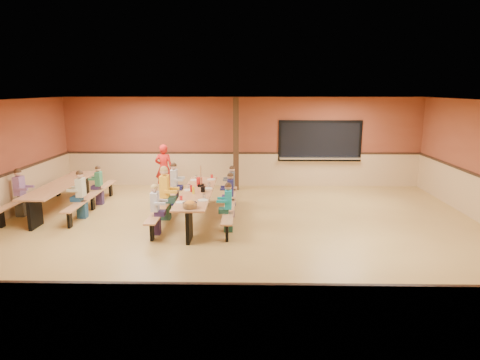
{
  "coord_description": "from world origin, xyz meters",
  "views": [
    {
      "loc": [
        0.21,
        -9.36,
        3.28
      ],
      "look_at": [
        0.01,
        0.53,
        1.15
      ],
      "focal_mm": 32.0,
      "sensor_mm": 36.0,
      "label": 1
    }
  ],
  "objects": [
    {
      "name": "seated_child_grey_left",
      "position": [
        -1.91,
        2.45,
        0.6
      ],
      "size": [
        0.37,
        0.3,
        1.21
      ],
      "primitive_type": null,
      "color": "silver",
      "rests_on": "ground"
    },
    {
      "name": "room_envelope",
      "position": [
        0.0,
        0.0,
        0.69
      ],
      "size": [
        12.04,
        10.04,
        3.02
      ],
      "color": "brown",
      "rests_on": "ground"
    },
    {
      "name": "seated_adult_yellow",
      "position": [
        -1.91,
        1.08,
        0.67
      ],
      "size": [
        0.44,
        0.36,
        1.35
      ],
      "primitive_type": null,
      "color": "yellow",
      "rests_on": "ground"
    },
    {
      "name": "kitchen_pass_through",
      "position": [
        2.6,
        4.96,
        1.49
      ],
      "size": [
        2.78,
        0.28,
        1.38
      ],
      "color": "black",
      "rests_on": "ground"
    },
    {
      "name": "seated_child_white_left",
      "position": [
        -1.91,
        -0.07,
        0.58
      ],
      "size": [
        0.34,
        0.28,
        1.16
      ],
      "primitive_type": null,
      "color": "silver",
      "rests_on": "ground"
    },
    {
      "name": "table_paddle",
      "position": [
        -1.04,
        1.6,
        0.88
      ],
      "size": [
        0.16,
        0.16,
        0.56
      ],
      "color": "black",
      "rests_on": "cafeteria_table_main"
    },
    {
      "name": "structural_post",
      "position": [
        -0.2,
        4.4,
        1.5
      ],
      "size": [
        0.18,
        0.18,
        3.0
      ],
      "primitive_type": "cube",
      "color": "#321E10",
      "rests_on": "ground"
    },
    {
      "name": "seated_child_char_right",
      "position": [
        -0.26,
        2.46,
        0.56
      ],
      "size": [
        0.33,
        0.27,
        1.13
      ],
      "primitive_type": null,
      "color": "#52555D",
      "rests_on": "ground"
    },
    {
      "name": "cafeteria_table_main",
      "position": [
        -1.08,
        1.07,
        0.53
      ],
      "size": [
        1.91,
        3.7,
        0.74
      ],
      "color": "#B27346",
      "rests_on": "ground"
    },
    {
      "name": "punch_pitcher",
      "position": [
        -1.1,
        1.7,
        0.85
      ],
      "size": [
        0.16,
        0.16,
        0.22
      ],
      "primitive_type": "cylinder",
      "color": "red",
      "rests_on": "cafeteria_table_main"
    },
    {
      "name": "cafeteria_table_second",
      "position": [
        -4.89,
        1.9,
        0.53
      ],
      "size": [
        1.91,
        3.7,
        0.74
      ],
      "color": "#B27346",
      "rests_on": "ground"
    },
    {
      "name": "condiment_ketchup",
      "position": [
        -1.22,
        1.01,
        0.82
      ],
      "size": [
        0.06,
        0.06,
        0.17
      ],
      "primitive_type": "cylinder",
      "color": "#B2140F",
      "rests_on": "cafeteria_table_main"
    },
    {
      "name": "ground",
      "position": [
        0.0,
        0.0,
        0.0
      ],
      "size": [
        12.0,
        12.0,
        0.0
      ],
      "primitive_type": "plane",
      "color": "olive",
      "rests_on": "ground"
    },
    {
      "name": "seated_child_purple_sec",
      "position": [
        -5.72,
        1.27,
        0.62
      ],
      "size": [
        0.39,
        0.32,
        1.25
      ],
      "primitive_type": null,
      "color": "#8A5A89",
      "rests_on": "ground"
    },
    {
      "name": "napkin_dispenser",
      "position": [
        -0.93,
        1.02,
        0.8
      ],
      "size": [
        0.1,
        0.14,
        0.13
      ],
      "primitive_type": "cube",
      "color": "black",
      "rests_on": "cafeteria_table_main"
    },
    {
      "name": "seated_child_navy_right",
      "position": [
        -0.26,
        1.35,
        0.57
      ],
      "size": [
        0.34,
        0.28,
        1.15
      ],
      "primitive_type": null,
      "color": "#1F1E51",
      "rests_on": "ground"
    },
    {
      "name": "place_settings",
      "position": [
        -1.08,
        1.07,
        0.8
      ],
      "size": [
        0.65,
        3.3,
        0.11
      ],
      "primitive_type": null,
      "color": "beige",
      "rests_on": "cafeteria_table_main"
    },
    {
      "name": "chip_bowl",
      "position": [
        -1.06,
        -0.47,
        0.81
      ],
      "size": [
        0.32,
        0.32,
        0.15
      ],
      "primitive_type": null,
      "color": "orange",
      "rests_on": "cafeteria_table_main"
    },
    {
      "name": "seated_child_tan_sec",
      "position": [
        -4.07,
        1.15,
        0.61
      ],
      "size": [
        0.38,
        0.31,
        1.23
      ],
      "primitive_type": null,
      "color": "#B9B694",
      "rests_on": "ground"
    },
    {
      "name": "condiment_mustard",
      "position": [
        -1.14,
        0.8,
        0.82
      ],
      "size": [
        0.06,
        0.06,
        0.17
      ],
      "primitive_type": "cylinder",
      "color": "yellow",
      "rests_on": "cafeteria_table_main"
    },
    {
      "name": "seated_child_teal_right",
      "position": [
        -0.26,
        0.16,
        0.57
      ],
      "size": [
        0.34,
        0.28,
        1.15
      ],
      "primitive_type": null,
      "color": "teal",
      "rests_on": "ground"
    },
    {
      "name": "seated_child_green_sec",
      "position": [
        -4.07,
        2.47,
        0.56
      ],
      "size": [
        0.32,
        0.26,
        1.11
      ],
      "primitive_type": null,
      "color": "#31754E",
      "rests_on": "ground"
    },
    {
      "name": "standing_woman",
      "position": [
        -2.49,
        3.95,
        0.78
      ],
      "size": [
        0.57,
        0.38,
        1.56
      ],
      "primitive_type": "imported",
      "rotation": [
        0.0,
        0.0,
        3.13
      ],
      "color": "red",
      "rests_on": "ground"
    }
  ]
}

